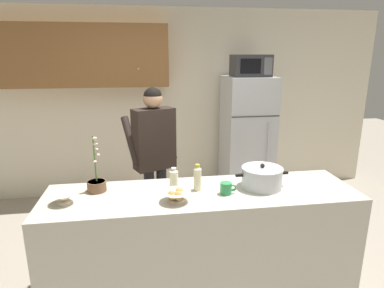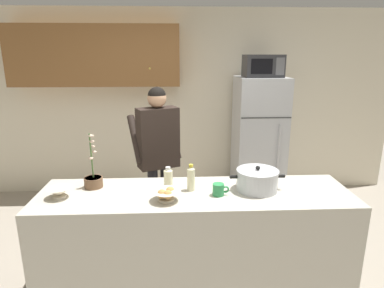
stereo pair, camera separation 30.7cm
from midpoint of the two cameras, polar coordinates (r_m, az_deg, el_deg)
back_wall_unit at (r=4.67m, az=-8.59°, el=8.71°), size 6.00×0.48×2.60m
kitchen_island at (r=2.86m, az=-1.49°, el=-16.90°), size 2.50×0.68×0.92m
refrigerator at (r=4.57m, az=7.64°, el=0.86°), size 0.64×0.68×1.70m
microwave at (r=4.41m, az=8.19°, el=13.35°), size 0.48×0.37×0.28m
person_near_pot at (r=3.49m, az=-9.17°, el=-0.52°), size 0.61×0.56×1.67m
cooking_pot at (r=2.73m, az=8.93°, el=-5.83°), size 0.45×0.34×0.21m
coffee_mug at (r=2.59m, az=2.60°, el=-7.79°), size 0.13×0.09×0.10m
bread_bowl at (r=2.47m, az=-6.37°, el=-8.98°), size 0.22×0.22×0.10m
empty_bowl at (r=2.67m, az=-24.65°, el=-8.58°), size 0.18×0.18×0.08m
bottle_near_edge at (r=2.64m, az=-2.40°, el=-5.94°), size 0.06×0.06×0.22m
bottle_mid_counter at (r=2.70m, az=-6.48°, el=-6.00°), size 0.07×0.07×0.18m
potted_orchid at (r=2.79m, az=-19.36°, el=-6.51°), size 0.15×0.15×0.46m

